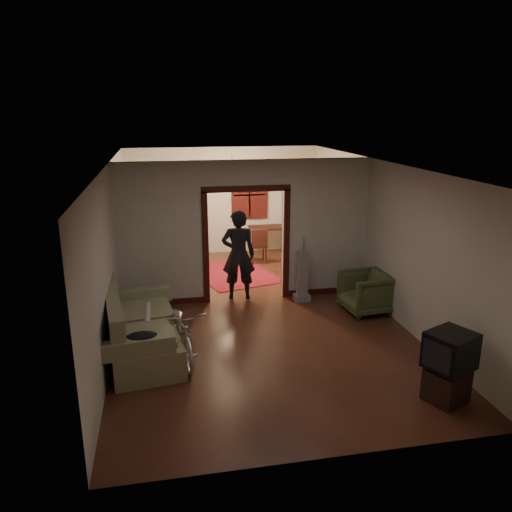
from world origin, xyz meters
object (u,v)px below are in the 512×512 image
object	(u,v)px
bicycle	(182,331)
desk	(268,240)
person	(238,255)
locker	(176,223)
armchair	(366,292)
sofa	(141,323)

from	to	relation	value
bicycle	desk	xyz separation A→B (m)	(2.54, 5.44, -0.07)
person	locker	bearing A→B (deg)	-61.11
armchair	desk	size ratio (longest dim) A/B	0.87
sofa	desk	world-z (taller)	sofa
armchair	locker	xyz separation A→B (m)	(-3.37, 4.14, 0.58)
armchair	desk	distance (m)	4.37
sofa	desk	bearing A→B (deg)	50.52
person	locker	distance (m)	3.16
sofa	locker	distance (m)	5.13
bicycle	locker	xyz separation A→B (m)	(0.14, 5.32, 0.53)
sofa	bicycle	world-z (taller)	sofa
bicycle	locker	distance (m)	5.35
sofa	locker	bearing A→B (deg)	73.31
desk	sofa	bearing A→B (deg)	-118.91
desk	locker	bearing A→B (deg)	-174.65
bicycle	person	bearing A→B (deg)	54.68
sofa	armchair	distance (m)	4.24
bicycle	armchair	size ratio (longest dim) A/B	1.96
locker	desk	size ratio (longest dim) A/B	1.97
sofa	bicycle	xyz separation A→B (m)	(0.63, -0.26, -0.07)
sofa	person	xyz separation A→B (m)	(1.88, 2.10, 0.40)
armchair	sofa	bearing A→B (deg)	-83.00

